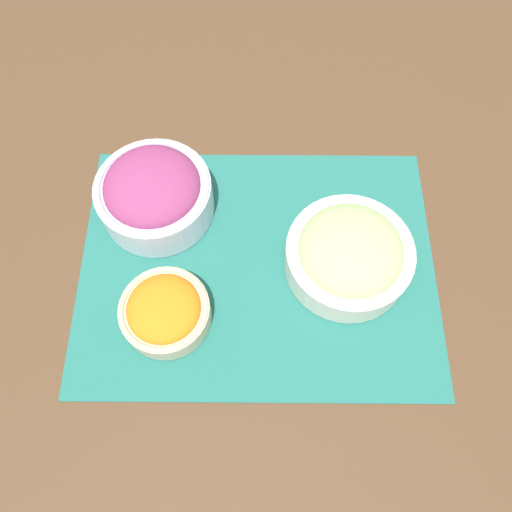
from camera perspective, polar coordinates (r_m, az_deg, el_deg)
ground_plane at (r=0.76m, az=-0.00°, el=-1.08°), size 3.00×3.00×0.00m
placemat at (r=0.76m, az=-0.00°, el=-1.02°), size 0.54×0.41×0.00m
carrot_bowl at (r=0.72m, az=-10.55°, el=-6.18°), size 0.13×0.13×0.06m
cucumber_bowl at (r=0.74m, az=10.46°, el=0.04°), size 0.19×0.19×0.08m
onion_bowl at (r=0.78m, az=-11.74°, el=7.11°), size 0.18×0.18×0.09m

